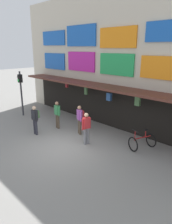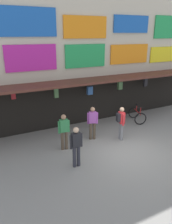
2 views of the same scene
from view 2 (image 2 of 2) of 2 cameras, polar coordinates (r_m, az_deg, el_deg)
ground_plane at (r=10.28m, az=10.10°, el=-9.85°), size 80.00×80.00×0.00m
shopfront at (r=12.92m, az=-1.39°, el=14.95°), size 18.00×2.60×8.00m
bicycle_parked at (r=13.60m, az=12.99°, el=-0.76°), size 1.06×1.33×1.05m
pedestrian_in_green at (r=8.64m, az=-2.59°, el=-8.13°), size 0.53×0.35×1.68m
pedestrian_in_black at (r=9.91m, az=-5.67°, el=-4.65°), size 0.53×0.26×1.68m
pedestrian_in_blue at (r=10.83m, az=1.68°, el=-2.20°), size 0.49×0.45×1.68m
pedestrian_in_purple at (r=10.90m, az=8.94°, el=-2.29°), size 0.40×0.52×1.68m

